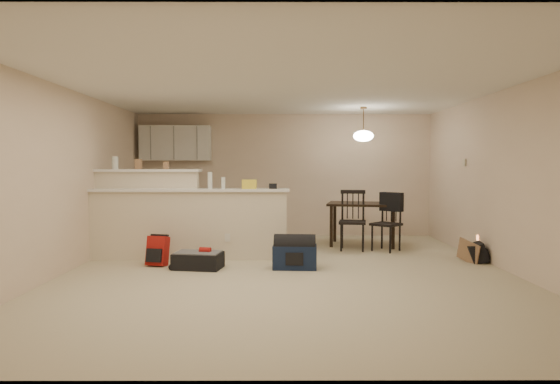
{
  "coord_description": "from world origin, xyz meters",
  "views": [
    {
      "loc": [
        -0.12,
        -6.78,
        1.44
      ],
      "look_at": [
        -0.1,
        0.7,
        1.05
      ],
      "focal_mm": 32.0,
      "sensor_mm": 36.0,
      "label": 1
    }
  ],
  "objects_px": {
    "pendant_lamp": "(363,135)",
    "red_backpack": "(158,251)",
    "dining_chair_far": "(386,223)",
    "navy_duffel": "(295,257)",
    "suitcase": "(198,261)",
    "black_daypack": "(477,253)",
    "dining_table": "(363,208)",
    "dining_chair_near": "(352,220)"
  },
  "relations": [
    {
      "from": "pendant_lamp",
      "to": "dining_chair_far",
      "type": "xyz_separation_m",
      "value": [
        0.29,
        -0.61,
        -1.51
      ]
    },
    {
      "from": "suitcase",
      "to": "pendant_lamp",
      "type": "bearing_deg",
      "value": 47.18
    },
    {
      "from": "pendant_lamp",
      "to": "dining_chair_far",
      "type": "bearing_deg",
      "value": -64.18
    },
    {
      "from": "dining_table",
      "to": "pendant_lamp",
      "type": "distance_m",
      "value": 1.31
    },
    {
      "from": "dining_table",
      "to": "dining_chair_far",
      "type": "relative_size",
      "value": 1.42
    },
    {
      "from": "dining_chair_far",
      "to": "black_daypack",
      "type": "height_order",
      "value": "dining_chair_far"
    },
    {
      "from": "red_backpack",
      "to": "black_daypack",
      "type": "xyz_separation_m",
      "value": [
        4.72,
        0.23,
        -0.07
      ]
    },
    {
      "from": "pendant_lamp",
      "to": "navy_duffel",
      "type": "bearing_deg",
      "value": -122.22
    },
    {
      "from": "dining_chair_far",
      "to": "dining_chair_near",
      "type": "bearing_deg",
      "value": -147.03
    },
    {
      "from": "dining_chair_far",
      "to": "dining_table",
      "type": "bearing_deg",
      "value": 157.74
    },
    {
      "from": "dining_table",
      "to": "pendant_lamp",
      "type": "bearing_deg",
      "value": 0.0
    },
    {
      "from": "dining_chair_far",
      "to": "black_daypack",
      "type": "distance_m",
      "value": 1.56
    },
    {
      "from": "red_backpack",
      "to": "navy_duffel",
      "type": "height_order",
      "value": "red_backpack"
    },
    {
      "from": "dining_chair_near",
      "to": "red_backpack",
      "type": "bearing_deg",
      "value": -146.38
    },
    {
      "from": "suitcase",
      "to": "black_daypack",
      "type": "height_order",
      "value": "black_daypack"
    },
    {
      "from": "red_backpack",
      "to": "suitcase",
      "type": "bearing_deg",
      "value": -6.13
    },
    {
      "from": "dining_chair_near",
      "to": "red_backpack",
      "type": "distance_m",
      "value": 3.3
    },
    {
      "from": "pendant_lamp",
      "to": "dining_chair_far",
      "type": "height_order",
      "value": "pendant_lamp"
    },
    {
      "from": "pendant_lamp",
      "to": "suitcase",
      "type": "bearing_deg",
      "value": -142.33
    },
    {
      "from": "dining_chair_near",
      "to": "black_daypack",
      "type": "distance_m",
      "value": 2.06
    },
    {
      "from": "dining_table",
      "to": "dining_chair_near",
      "type": "height_order",
      "value": "dining_chair_near"
    },
    {
      "from": "navy_duffel",
      "to": "black_daypack",
      "type": "height_order",
      "value": "navy_duffel"
    },
    {
      "from": "dining_chair_far",
      "to": "navy_duffel",
      "type": "xyz_separation_m",
      "value": [
        -1.59,
        -1.45,
        -0.32
      ]
    },
    {
      "from": "suitcase",
      "to": "dining_table",
      "type": "bearing_deg",
      "value": 47.18
    },
    {
      "from": "suitcase",
      "to": "black_daypack",
      "type": "relative_size",
      "value": 2.08
    },
    {
      "from": "dining_chair_far",
      "to": "suitcase",
      "type": "relative_size",
      "value": 1.48
    },
    {
      "from": "suitcase",
      "to": "navy_duffel",
      "type": "relative_size",
      "value": 1.08
    },
    {
      "from": "dining_table",
      "to": "navy_duffel",
      "type": "bearing_deg",
      "value": -110.42
    },
    {
      "from": "dining_chair_near",
      "to": "navy_duffel",
      "type": "height_order",
      "value": "dining_chair_near"
    },
    {
      "from": "dining_table",
      "to": "dining_chair_near",
      "type": "relative_size",
      "value": 1.35
    },
    {
      "from": "pendant_lamp",
      "to": "red_backpack",
      "type": "relative_size",
      "value": 1.46
    },
    {
      "from": "pendant_lamp",
      "to": "suitcase",
      "type": "xyz_separation_m",
      "value": [
        -2.66,
        -2.05,
        -1.88
      ]
    },
    {
      "from": "dining_table",
      "to": "red_backpack",
      "type": "relative_size",
      "value": 3.26
    },
    {
      "from": "dining_chair_far",
      "to": "black_daypack",
      "type": "bearing_deg",
      "value": 0.94
    },
    {
      "from": "dining_chair_near",
      "to": "navy_duffel",
      "type": "xyz_separation_m",
      "value": [
        -1.04,
        -1.54,
        -0.35
      ]
    },
    {
      "from": "red_backpack",
      "to": "dining_table",
      "type": "bearing_deg",
      "value": 42.3
    },
    {
      "from": "pendant_lamp",
      "to": "red_backpack",
      "type": "distance_m",
      "value": 4.16
    },
    {
      "from": "dining_chair_far",
      "to": "navy_duffel",
      "type": "distance_m",
      "value": 2.18
    },
    {
      "from": "red_backpack",
      "to": "dining_chair_far",
      "type": "bearing_deg",
      "value": 31.99
    },
    {
      "from": "dining_chair_far",
      "to": "suitcase",
      "type": "distance_m",
      "value": 3.31
    },
    {
      "from": "pendant_lamp",
      "to": "red_backpack",
      "type": "bearing_deg",
      "value": -150.74
    },
    {
      "from": "navy_duffel",
      "to": "dining_table",
      "type": "bearing_deg",
      "value": 61.44
    }
  ]
}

